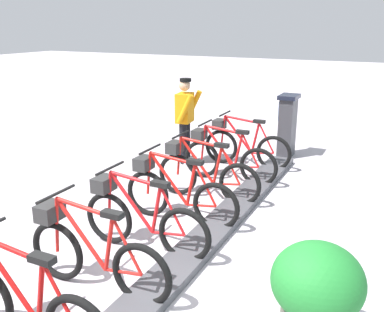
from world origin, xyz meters
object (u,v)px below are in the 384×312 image
(worker_near_rack, at_px, (185,118))
(bike_docked_0, at_px, (243,145))
(bike_docked_2, at_px, (203,173))
(bike_docked_6, at_px, (21,302))
(bike_docked_5, at_px, (91,253))
(bike_docked_4, at_px, (140,218))
(bike_docked_3, at_px, (176,192))
(planter_bush, at_px, (316,293))
(payment_kiosk, at_px, (287,125))
(bike_docked_1, at_px, (225,157))

(worker_near_rack, bearing_deg, bike_docked_0, -165.19)
(bike_docked_2, height_order, worker_near_rack, worker_near_rack)
(bike_docked_6, bearing_deg, worker_near_rack, -77.98)
(bike_docked_5, xyz_separation_m, worker_near_rack, (1.10, -4.24, 0.48))
(bike_docked_2, height_order, bike_docked_4, same)
(bike_docked_3, distance_m, planter_bush, 2.77)
(payment_kiosk, bearing_deg, bike_docked_2, 78.62)
(bike_docked_2, height_order, bike_docked_3, same)
(bike_docked_3, distance_m, bike_docked_6, 2.72)
(planter_bush, bearing_deg, bike_docked_3, -37.04)
(bike_docked_6, bearing_deg, bike_docked_4, -90.00)
(bike_docked_1, bearing_deg, bike_docked_2, 90.00)
(bike_docked_0, xyz_separation_m, worker_near_rack, (1.10, 0.29, 0.48))
(bike_docked_5, distance_m, planter_bush, 2.22)
(bike_docked_0, height_order, bike_docked_2, same)
(payment_kiosk, distance_m, bike_docked_6, 6.49)
(payment_kiosk, distance_m, bike_docked_5, 5.59)
(payment_kiosk, bearing_deg, bike_docked_6, 84.95)
(bike_docked_3, bearing_deg, bike_docked_1, -90.00)
(planter_bush, bearing_deg, bike_docked_5, 3.74)
(bike_docked_6, xyz_separation_m, worker_near_rack, (1.10, -5.15, 0.48))
(bike_docked_0, relative_size, bike_docked_5, 1.00)
(bike_docked_3, xyz_separation_m, bike_docked_6, (0.00, 2.72, 0.00))
(bike_docked_0, bearing_deg, payment_kiosk, -119.07)
(bike_docked_0, distance_m, planter_bush, 4.91)
(bike_docked_3, xyz_separation_m, bike_docked_5, (0.00, 1.81, 0.00))
(bike_docked_4, bearing_deg, payment_kiosk, -97.01)
(payment_kiosk, bearing_deg, bike_docked_1, 73.54)
(bike_docked_2, relative_size, planter_bush, 1.77)
(payment_kiosk, xyz_separation_m, bike_docked_2, (0.57, 2.84, -0.24))
(planter_bush, bearing_deg, payment_kiosk, -73.17)
(bike_docked_1, distance_m, bike_docked_3, 1.81)
(bike_docked_4, bearing_deg, bike_docked_3, -90.00)
(bike_docked_5, relative_size, bike_docked_6, 1.00)
(bike_docked_0, height_order, bike_docked_6, same)
(bike_docked_5, xyz_separation_m, bike_docked_6, (0.00, 0.91, 0.00))
(bike_docked_0, distance_m, bike_docked_3, 2.72)
(bike_docked_2, relative_size, bike_docked_5, 1.00)
(payment_kiosk, bearing_deg, planter_bush, 106.83)
(bike_docked_3, relative_size, bike_docked_6, 1.00)
(bike_docked_1, relative_size, bike_docked_2, 1.00)
(bike_docked_2, relative_size, bike_docked_3, 1.00)
(bike_docked_0, xyz_separation_m, bike_docked_3, (0.00, 2.72, 0.00))
(bike_docked_0, bearing_deg, bike_docked_3, 90.00)
(planter_bush, bearing_deg, bike_docked_4, -19.02)
(payment_kiosk, height_order, bike_docked_2, payment_kiosk)
(worker_near_rack, relative_size, planter_bush, 1.71)
(bike_docked_1, bearing_deg, payment_kiosk, -106.46)
(payment_kiosk, xyz_separation_m, bike_docked_0, (0.57, 1.03, -0.24))
(bike_docked_2, relative_size, bike_docked_6, 1.00)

